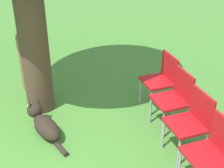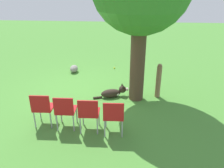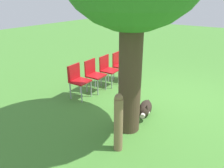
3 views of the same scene
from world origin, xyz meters
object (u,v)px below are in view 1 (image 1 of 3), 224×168
object	(u,v)px
dog	(44,124)
red_chair_1	(192,120)
red_chair_0	(213,150)
fence_post	(24,62)
red_chair_3	(162,77)
red_chair_2	(175,96)

from	to	relation	value
dog	red_chair_1	distance (m)	1.97
red_chair_0	red_chair_1	xyz separation A→B (m)	(0.06, 0.55, 0.00)
fence_post	red_chair_1	world-z (taller)	fence_post
red_chair_1	red_chair_3	xyz separation A→B (m)	(0.13, 1.11, 0.00)
red_chair_1	dog	bearing A→B (deg)	-32.20
red_chair_0	red_chair_3	size ratio (longest dim) A/B	1.00
dog	red_chair_3	world-z (taller)	red_chair_3
red_chair_3	fence_post	bearing A→B (deg)	-33.25
fence_post	dog	bearing A→B (deg)	-83.78
red_chair_0	red_chair_3	xyz separation A→B (m)	(0.19, 1.66, 0.00)
fence_post	red_chair_0	world-z (taller)	fence_post
dog	red_chair_0	xyz separation A→B (m)	(1.62, -1.51, 0.36)
dog	red_chair_0	bearing A→B (deg)	-151.98
fence_post	red_chair_2	world-z (taller)	fence_post
dog	fence_post	size ratio (longest dim) A/B	1.00
red_chair_2	red_chair_0	bearing A→B (deg)	80.80
fence_post	red_chair_2	distance (m)	2.55
red_chair_1	red_chair_2	size ratio (longest dim) A/B	1.00
dog	red_chair_3	size ratio (longest dim) A/B	1.21
fence_post	red_chair_2	size ratio (longest dim) A/B	1.21
dog	red_chair_3	distance (m)	1.85
red_chair_3	red_chair_0	bearing A→B (deg)	80.80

